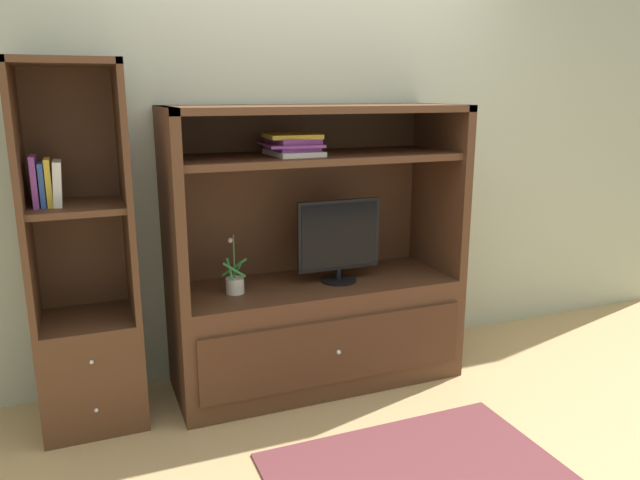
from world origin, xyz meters
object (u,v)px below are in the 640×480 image
object	(u,v)px
tv_monitor	(339,239)
magazine_stack	(292,145)
potted_plant	(235,284)
bookshelf_tall	(87,312)
media_console	(316,298)
upright_book_row	(47,183)

from	to	relation	value
tv_monitor	magazine_stack	size ratio (longest dim) A/B	1.34
potted_plant	magazine_stack	size ratio (longest dim) A/B	0.88
potted_plant	bookshelf_tall	world-z (taller)	bookshelf_tall
media_console	upright_book_row	distance (m)	1.49
potted_plant	tv_monitor	bearing A→B (deg)	-1.60
media_console	potted_plant	world-z (taller)	media_console
media_console	magazine_stack	world-z (taller)	media_console
bookshelf_tall	media_console	bearing A→B (deg)	-0.19
media_console	magazine_stack	bearing A→B (deg)	-176.44
media_console	potted_plant	xyz separation A→B (m)	(-0.47, -0.03, 0.15)
tv_monitor	upright_book_row	xyz separation A→B (m)	(-1.42, 0.04, 0.38)
media_console	tv_monitor	world-z (taller)	media_console
tv_monitor	media_console	bearing A→B (deg)	159.75
media_console	potted_plant	bearing A→B (deg)	-176.69
potted_plant	media_console	bearing A→B (deg)	3.31
media_console	tv_monitor	bearing A→B (deg)	-20.25
media_console	potted_plant	distance (m)	0.49
media_console	magazine_stack	size ratio (longest dim) A/B	4.44
tv_monitor	potted_plant	distance (m)	0.61
potted_plant	magazine_stack	bearing A→B (deg)	3.21
tv_monitor	potted_plant	size ratio (longest dim) A/B	1.52
magazine_stack	upright_book_row	size ratio (longest dim) A/B	1.54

